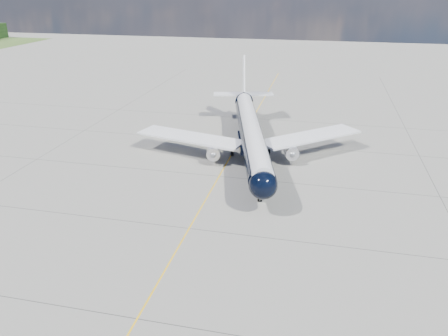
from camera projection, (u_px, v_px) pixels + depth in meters
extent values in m
plane|color=gray|center=(227.00, 163.00, 68.11)|extent=(320.00, 320.00, 0.00)
cube|color=#F5B50C|center=(219.00, 176.00, 63.63)|extent=(0.16, 160.00, 0.01)
cylinder|color=black|center=(251.00, 135.00, 68.90)|extent=(11.82, 35.04, 3.52)
sphere|color=black|center=(263.00, 185.00, 51.86)|extent=(4.26, 4.26, 3.52)
cone|color=black|center=(243.00, 98.00, 88.70)|extent=(4.97, 7.14, 3.52)
cylinder|color=white|center=(251.00, 129.00, 68.55)|extent=(11.51, 36.66, 2.75)
cube|color=black|center=(263.00, 182.00, 51.49)|extent=(2.43, 1.61, 0.51)
cube|color=white|center=(190.00, 137.00, 70.34)|extent=(18.39, 8.86, 0.30)
cube|color=white|center=(310.00, 136.00, 70.67)|extent=(16.36, 15.32, 0.30)
cube|color=black|center=(251.00, 142.00, 69.41)|extent=(5.99, 9.93, 0.93)
cylinder|color=silver|center=(213.00, 150.00, 67.84)|extent=(3.03, 4.64, 2.08)
cylinder|color=silver|center=(290.00, 150.00, 68.05)|extent=(3.03, 4.64, 2.08)
sphere|color=gray|center=(213.00, 155.00, 66.05)|extent=(1.23, 1.23, 1.02)
sphere|color=gray|center=(292.00, 154.00, 66.26)|extent=(1.23, 1.23, 1.02)
cube|color=white|center=(213.00, 146.00, 67.74)|extent=(0.91, 2.93, 1.02)
cube|color=white|center=(291.00, 145.00, 67.94)|extent=(0.91, 2.93, 1.02)
cube|color=white|center=(244.00, 75.00, 86.42)|extent=(1.69, 5.78, 7.90)
cube|color=white|center=(243.00, 94.00, 88.41)|extent=(12.41, 5.76, 0.20)
cylinder|color=gray|center=(260.00, 193.00, 55.92)|extent=(0.20, 0.20, 1.95)
cylinder|color=black|center=(258.00, 199.00, 56.24)|extent=(0.32, 0.67, 0.65)
cylinder|color=black|center=(261.00, 199.00, 56.25)|extent=(0.32, 0.67, 0.65)
cylinder|color=gray|center=(232.00, 147.00, 71.17)|extent=(0.29, 0.29, 1.76)
cylinder|color=gray|center=(268.00, 147.00, 71.27)|extent=(0.29, 0.29, 1.76)
cylinder|color=black|center=(232.00, 153.00, 70.99)|extent=(0.65, 1.09, 1.02)
cylinder|color=black|center=(232.00, 150.00, 71.93)|extent=(0.65, 1.09, 1.02)
cylinder|color=black|center=(269.00, 152.00, 71.09)|extent=(0.65, 1.09, 1.02)
cylinder|color=black|center=(268.00, 150.00, 72.03)|extent=(0.65, 1.09, 1.02)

